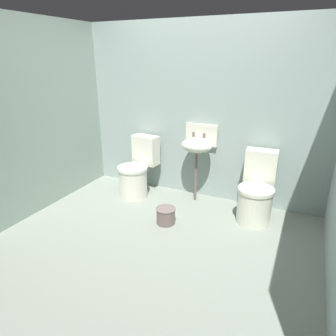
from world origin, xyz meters
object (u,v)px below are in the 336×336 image
Objects in this scene: toilet_left at (137,172)px; sink at (198,145)px; bucket at (166,215)px; toilet_right at (256,193)px.

toilet_left is 0.92m from sink.
toilet_left reaches higher than bucket.
toilet_left is 0.79× the size of sink.
sink is 0.99m from bucket.
sink reaches higher than toilet_right.
toilet_left is at bearing -3.03° from toilet_right.
sink reaches higher than bucket.
sink is at bearing 83.11° from bucket.
bucket is at bearing 149.77° from toilet_left.
bucket is (-0.09, -0.74, -0.65)m from sink.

